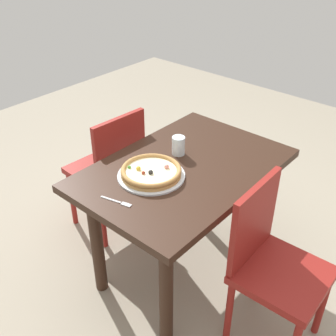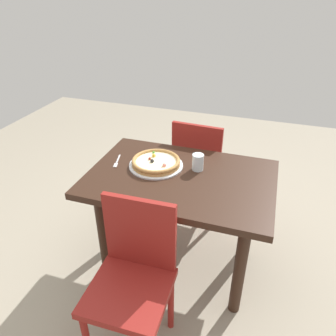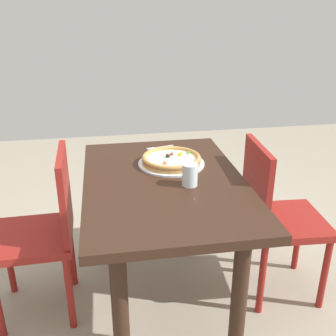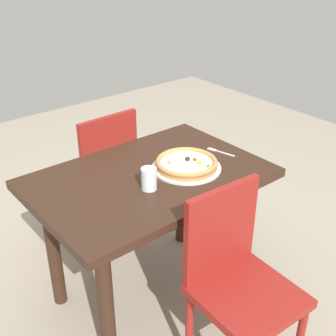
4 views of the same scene
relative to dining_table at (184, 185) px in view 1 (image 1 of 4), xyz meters
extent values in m
plane|color=#9E937F|center=(0.00, 0.00, -0.62)|extent=(6.00, 6.00, 0.00)
cube|color=#331E14|center=(0.00, 0.00, 0.10)|extent=(1.13, 0.77, 0.04)
cylinder|color=#331E14|center=(-0.44, -0.25, -0.27)|extent=(0.07, 0.07, 0.70)
cylinder|color=#331E14|center=(0.44, -0.25, -0.27)|extent=(0.07, 0.07, 0.70)
cylinder|color=#331E14|center=(-0.44, 0.25, -0.27)|extent=(0.07, 0.07, 0.70)
cylinder|color=#331E14|center=(0.44, 0.25, -0.27)|extent=(0.07, 0.07, 0.70)
cylinder|color=maroon|center=(0.17, -0.84, -0.41)|extent=(0.04, 0.04, 0.43)
cylinder|color=maroon|center=(-0.17, -0.82, -0.41)|extent=(0.04, 0.04, 0.43)
cylinder|color=maroon|center=(0.19, -0.50, -0.41)|extent=(0.04, 0.04, 0.43)
cylinder|color=maroon|center=(-0.15, -0.49, -0.41)|extent=(0.04, 0.04, 0.43)
cube|color=maroon|center=(0.01, -0.66, -0.18)|extent=(0.42, 0.42, 0.04)
cube|color=maroon|center=(0.02, -0.48, 0.05)|extent=(0.38, 0.05, 0.42)
cylinder|color=maroon|center=(-0.11, 0.83, -0.41)|extent=(0.04, 0.04, 0.43)
cylinder|color=maroon|center=(-0.10, 0.49, -0.41)|extent=(0.04, 0.04, 0.43)
cylinder|color=maroon|center=(0.24, 0.50, -0.41)|extent=(0.04, 0.04, 0.43)
cube|color=maroon|center=(0.07, 0.66, -0.18)|extent=(0.41, 0.41, 0.04)
cube|color=maroon|center=(0.07, 0.48, 0.05)|extent=(0.38, 0.04, 0.42)
cylinder|color=silver|center=(0.18, -0.07, 0.13)|extent=(0.35, 0.35, 0.01)
cylinder|color=#B78447|center=(0.18, -0.07, 0.14)|extent=(0.31, 0.31, 0.02)
cylinder|color=beige|center=(0.18, -0.07, 0.15)|extent=(0.27, 0.27, 0.01)
torus|color=#B78447|center=(0.18, -0.07, 0.16)|extent=(0.31, 0.31, 0.02)
sphere|color=#262626|center=(0.20, -0.05, 0.16)|extent=(0.02, 0.02, 0.02)
sphere|color=maroon|center=(0.23, -0.08, 0.16)|extent=(0.02, 0.02, 0.02)
sphere|color=#E58C7F|center=(0.11, -0.03, 0.16)|extent=(0.02, 0.02, 0.02)
sphere|color=#4C9E38|center=(0.24, -0.17, 0.16)|extent=(0.02, 0.02, 0.02)
sphere|color=gold|center=(0.22, -0.12, 0.16)|extent=(0.02, 0.02, 0.02)
cube|color=silver|center=(0.46, -0.07, 0.12)|extent=(0.04, 0.11, 0.00)
cube|color=silver|center=(0.44, 0.01, 0.12)|extent=(0.03, 0.05, 0.00)
cylinder|color=silver|center=(-0.08, -0.11, 0.18)|extent=(0.07, 0.07, 0.11)
camera|label=1|loc=(1.45, 1.15, 1.29)|focal=44.04mm
camera|label=2|loc=(-0.45, 1.62, 1.17)|focal=34.55mm
camera|label=3|loc=(-1.71, 0.27, 0.92)|focal=42.30mm
camera|label=4|loc=(-1.12, -1.52, 1.17)|focal=47.36mm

